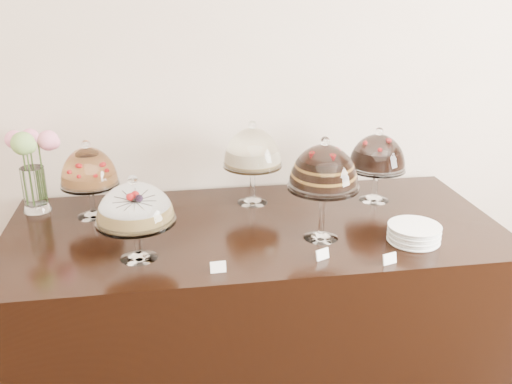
{
  "coord_description": "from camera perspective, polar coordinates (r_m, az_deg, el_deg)",
  "views": [
    {
      "loc": [
        -0.65,
        0.14,
        1.96
      ],
      "look_at": [
        -0.29,
        2.4,
        1.08
      ],
      "focal_mm": 40.0,
      "sensor_mm": 36.0,
      "label": 1
    }
  ],
  "objects": [
    {
      "name": "wall_back",
      "position": [
        2.97,
        3.74,
        12.08
      ],
      "size": [
        5.0,
        0.04,
        3.0
      ],
      "primitive_type": "cube",
      "color": "beige",
      "rests_on": "ground"
    },
    {
      "name": "price_card_extra",
      "position": [
        2.28,
        6.67,
        -6.2
      ],
      "size": [
        0.06,
        0.04,
        0.04
      ],
      "primitive_type": "cube",
      "rotation": [
        -0.21,
        0.0,
        0.43
      ],
      "color": "white",
      "rests_on": "display_counter"
    },
    {
      "name": "display_counter",
      "position": [
        2.78,
        -0.17,
        -11.85
      ],
      "size": [
        2.2,
        1.0,
        0.9
      ],
      "primitive_type": "cube",
      "color": "black",
      "rests_on": "ground"
    },
    {
      "name": "price_card_right",
      "position": [
        2.29,
        13.22,
        -6.51
      ],
      "size": [
        0.06,
        0.03,
        0.04
      ],
      "primitive_type": "cube",
      "rotation": [
        -0.21,
        0.0,
        0.29
      ],
      "color": "white",
      "rests_on": "display_counter"
    },
    {
      "name": "cake_stand_dark_choco",
      "position": [
        2.84,
        12.05,
        3.62
      ],
      "size": [
        0.28,
        0.28,
        0.37
      ],
      "color": "white",
      "rests_on": "display_counter"
    },
    {
      "name": "cake_stand_cheesecake",
      "position": [
        2.73,
        -0.36,
        4.12
      ],
      "size": [
        0.29,
        0.29,
        0.41
      ],
      "color": "white",
      "rests_on": "display_counter"
    },
    {
      "name": "price_card_left",
      "position": [
        2.17,
        -3.81,
        -7.5
      ],
      "size": [
        0.06,
        0.02,
        0.04
      ],
      "primitive_type": "cube",
      "rotation": [
        -0.21,
        0.0,
        0.05
      ],
      "color": "white",
      "rests_on": "display_counter"
    },
    {
      "name": "cake_stand_choco_layer",
      "position": [
        2.35,
        6.79,
        2.17
      ],
      "size": [
        0.3,
        0.3,
        0.45
      ],
      "color": "white",
      "rests_on": "display_counter"
    },
    {
      "name": "plate_stack",
      "position": [
        2.49,
        15.52,
        -4.01
      ],
      "size": [
        0.21,
        0.21,
        0.07
      ],
      "color": "white",
      "rests_on": "display_counter"
    },
    {
      "name": "flower_vase",
      "position": [
        2.84,
        -21.51,
        2.73
      ],
      "size": [
        0.23,
        0.26,
        0.4
      ],
      "color": "white",
      "rests_on": "display_counter"
    },
    {
      "name": "cake_stand_fruit_tart",
      "position": [
        2.69,
        -16.39,
        2.09
      ],
      "size": [
        0.26,
        0.26,
        0.37
      ],
      "color": "white",
      "rests_on": "display_counter"
    },
    {
      "name": "cake_stand_sugar_sponge",
      "position": [
        2.24,
        -12.0,
        -1.46
      ],
      "size": [
        0.31,
        0.31,
        0.35
      ],
      "color": "white",
      "rests_on": "display_counter"
    }
  ]
}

